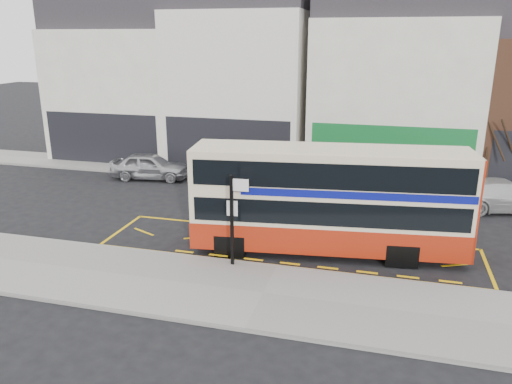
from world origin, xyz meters
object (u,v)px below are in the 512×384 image
(double_decker_bus, at_px, (329,199))
(car_white, at_px, (503,195))
(car_grey, at_px, (297,175))
(street_tree_left, at_px, (105,86))
(bus_stop_post, at_px, (234,212))
(car_silver, at_px, (150,166))
(street_tree_right, at_px, (501,127))

(double_decker_bus, distance_m, car_white, 9.83)
(car_grey, relative_size, street_tree_left, 0.58)
(bus_stop_post, bearing_deg, car_silver, 125.23)
(double_decker_bus, xyz_separation_m, bus_stop_post, (-2.91, -2.20, -0.01))
(car_white, distance_m, street_tree_left, 23.03)
(car_silver, xyz_separation_m, street_tree_left, (-4.44, 3.35, 3.96))
(bus_stop_post, distance_m, street_tree_right, 15.72)
(car_white, bearing_deg, car_grey, 67.07)
(car_grey, distance_m, street_tree_left, 13.57)
(car_silver, height_order, street_tree_right, street_tree_right)
(double_decker_bus, distance_m, car_silver, 13.10)
(double_decker_bus, relative_size, street_tree_right, 2.04)
(bus_stop_post, bearing_deg, car_grey, 83.77)
(bus_stop_post, xyz_separation_m, street_tree_right, (10.17, 11.92, 1.29))
(car_silver, relative_size, car_white, 0.87)
(bus_stop_post, distance_m, car_grey, 10.15)
(car_grey, relative_size, street_tree_right, 0.82)
(bus_stop_post, xyz_separation_m, car_white, (10.01, 8.86, -1.32))
(street_tree_left, bearing_deg, street_tree_right, -2.46)
(car_silver, xyz_separation_m, car_white, (17.88, -0.68, -0.01))
(car_grey, xyz_separation_m, car_white, (9.67, -1.19, 0.06))
(car_silver, relative_size, street_tree_left, 0.63)
(car_grey, height_order, street_tree_right, street_tree_right)
(car_white, bearing_deg, street_tree_right, -18.86)
(bus_stop_post, distance_m, car_white, 13.43)
(double_decker_bus, height_order, car_silver, double_decker_bus)
(car_silver, distance_m, car_grey, 8.22)
(street_tree_left, height_order, street_tree_right, street_tree_left)
(car_white, bearing_deg, bus_stop_post, 115.59)
(car_silver, relative_size, street_tree_right, 0.88)
(bus_stop_post, xyz_separation_m, street_tree_left, (-12.31, 12.88, 2.66))
(bus_stop_post, bearing_deg, double_decker_bus, 32.78)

